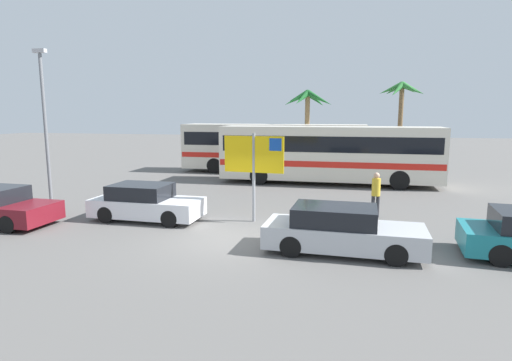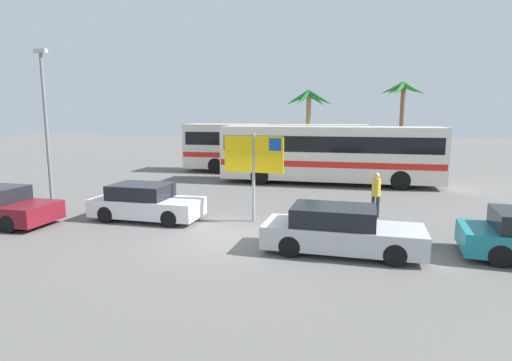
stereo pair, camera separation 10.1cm
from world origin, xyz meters
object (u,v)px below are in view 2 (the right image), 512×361
object	(u,v)px
car_silver	(340,231)
pedestrian_crossing_lot	(376,191)
bus_rear_coach	(274,146)
ferry_sign	(255,158)
bus_front_coach	(329,152)
car_white	(146,203)

from	to	relation	value
car_silver	pedestrian_crossing_lot	distance (m)	4.58
bus_rear_coach	pedestrian_crossing_lot	world-z (taller)	bus_rear_coach
bus_rear_coach	ferry_sign	world-z (taller)	ferry_sign
ferry_sign	car_silver	distance (m)	4.53
bus_front_coach	car_white	size ratio (longest dim) A/B	2.94
car_white	bus_rear_coach	bearing A→B (deg)	81.25
bus_front_coach	car_silver	world-z (taller)	bus_front_coach
bus_rear_coach	ferry_sign	bearing A→B (deg)	-82.66
bus_rear_coach	car_white	size ratio (longest dim) A/B	2.94
bus_rear_coach	car_white	distance (m)	13.49
car_white	car_silver	size ratio (longest dim) A/B	0.90
car_silver	pedestrian_crossing_lot	size ratio (longest dim) A/B	2.62
bus_front_coach	car_silver	distance (m)	11.87
bus_front_coach	ferry_sign	xyz separation A→B (m)	(-2.14, -8.96, 0.54)
car_white	pedestrian_crossing_lot	bearing A→B (deg)	16.44
bus_front_coach	bus_rear_coach	world-z (taller)	same
ferry_sign	car_white	world-z (taller)	ferry_sign
bus_rear_coach	bus_front_coach	bearing A→B (deg)	-44.05
bus_front_coach	pedestrian_crossing_lot	bearing A→B (deg)	-73.69
pedestrian_crossing_lot	car_white	bearing A→B (deg)	-86.25
car_white	pedestrian_crossing_lot	xyz separation A→B (m)	(8.29, 2.23, 0.38)
ferry_sign	bus_rear_coach	bearing A→B (deg)	101.94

